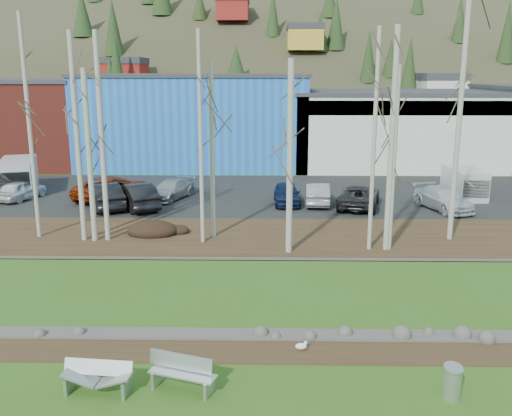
{
  "coord_description": "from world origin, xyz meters",
  "views": [
    {
      "loc": [
        0.52,
        -14.28,
        8.58
      ],
      "look_at": [
        0.05,
        10.88,
        2.5
      ],
      "focal_mm": 40.0,
      "sensor_mm": 36.0,
      "label": 1
    }
  ],
  "objects_px": {
    "car_7": "(443,199)",
    "car_8": "(137,196)",
    "car_6": "(359,196)",
    "car_2": "(112,188)",
    "car_3": "(171,189)",
    "seagull": "(301,346)",
    "litter_bin": "(452,384)",
    "car_5": "(318,193)",
    "car_0": "(21,190)",
    "car_1": "(104,196)",
    "car_4": "(287,193)",
    "bench_intact": "(182,373)",
    "bench_damaged": "(98,377)",
    "van_grey": "(18,177)",
    "van_white": "(465,183)"
  },
  "relations": [
    {
      "from": "bench_damaged",
      "to": "car_7",
      "type": "height_order",
      "value": "car_7"
    },
    {
      "from": "seagull",
      "to": "car_6",
      "type": "relative_size",
      "value": 0.08
    },
    {
      "from": "car_6",
      "to": "seagull",
      "type": "bearing_deg",
      "value": 89.64
    },
    {
      "from": "car_1",
      "to": "car_3",
      "type": "distance_m",
      "value": 4.7
    },
    {
      "from": "car_0",
      "to": "car_3",
      "type": "bearing_deg",
      "value": -161.29
    },
    {
      "from": "litter_bin",
      "to": "car_7",
      "type": "distance_m",
      "value": 21.82
    },
    {
      "from": "bench_intact",
      "to": "car_4",
      "type": "distance_m",
      "value": 22.3
    },
    {
      "from": "van_white",
      "to": "car_6",
      "type": "bearing_deg",
      "value": -159.86
    },
    {
      "from": "car_6",
      "to": "car_7",
      "type": "height_order",
      "value": "car_6"
    },
    {
      "from": "bench_damaged",
      "to": "car_7",
      "type": "xyz_separation_m",
      "value": [
        15.59,
        20.84,
        0.39
      ]
    },
    {
      "from": "bench_damaged",
      "to": "car_1",
      "type": "relative_size",
      "value": 0.41
    },
    {
      "from": "car_6",
      "to": "van_grey",
      "type": "relative_size",
      "value": 0.89
    },
    {
      "from": "van_white",
      "to": "car_2",
      "type": "bearing_deg",
      "value": -178.93
    },
    {
      "from": "litter_bin",
      "to": "car_1",
      "type": "distance_m",
      "value": 25.92
    },
    {
      "from": "car_0",
      "to": "car_5",
      "type": "bearing_deg",
      "value": -166.74
    },
    {
      "from": "car_6",
      "to": "car_7",
      "type": "xyz_separation_m",
      "value": [
        5.14,
        -0.56,
        -0.03
      ]
    },
    {
      "from": "car_0",
      "to": "car_7",
      "type": "height_order",
      "value": "car_7"
    },
    {
      "from": "car_2",
      "to": "car_3",
      "type": "distance_m",
      "value": 3.93
    },
    {
      "from": "car_0",
      "to": "car_1",
      "type": "xyz_separation_m",
      "value": [
        6.27,
        -2.32,
        0.14
      ]
    },
    {
      "from": "car_1",
      "to": "car_6",
      "type": "relative_size",
      "value": 0.95
    },
    {
      "from": "car_0",
      "to": "car_2",
      "type": "relative_size",
      "value": 0.68
    },
    {
      "from": "car_3",
      "to": "litter_bin",
      "type": "bearing_deg",
      "value": -42.99
    },
    {
      "from": "car_5",
      "to": "van_white",
      "type": "xyz_separation_m",
      "value": [
        10.24,
        2.27,
        0.26
      ]
    },
    {
      "from": "car_8",
      "to": "van_grey",
      "type": "height_order",
      "value": "van_grey"
    },
    {
      "from": "bench_damaged",
      "to": "seagull",
      "type": "distance_m",
      "value": 6.21
    },
    {
      "from": "car_8",
      "to": "car_6",
      "type": "bearing_deg",
      "value": 154.59
    },
    {
      "from": "car_6",
      "to": "car_8",
      "type": "bearing_deg",
      "value": 15.96
    },
    {
      "from": "car_0",
      "to": "car_7",
      "type": "xyz_separation_m",
      "value": [
        27.49,
        -2.32,
        0.02
      ]
    },
    {
      "from": "seagull",
      "to": "car_8",
      "type": "xyz_separation_m",
      "value": [
        -9.24,
        18.41,
        0.77
      ]
    },
    {
      "from": "car_2",
      "to": "car_4",
      "type": "bearing_deg",
      "value": -158.28
    },
    {
      "from": "car_8",
      "to": "litter_bin",
      "type": "bearing_deg",
      "value": 94.31
    },
    {
      "from": "litter_bin",
      "to": "car_8",
      "type": "relative_size",
      "value": 0.18
    },
    {
      "from": "car_1",
      "to": "car_4",
      "type": "relative_size",
      "value": 1.21
    },
    {
      "from": "car_4",
      "to": "car_6",
      "type": "bearing_deg",
      "value": -11.2
    },
    {
      "from": "car_0",
      "to": "van_grey",
      "type": "height_order",
      "value": "van_grey"
    },
    {
      "from": "car_7",
      "to": "car_8",
      "type": "bearing_deg",
      "value": 162.17
    },
    {
      "from": "bench_intact",
      "to": "car_0",
      "type": "height_order",
      "value": "car_0"
    },
    {
      "from": "litter_bin",
      "to": "car_5",
      "type": "height_order",
      "value": "car_5"
    },
    {
      "from": "car_0",
      "to": "car_7",
      "type": "bearing_deg",
      "value": -168.75
    },
    {
      "from": "car_4",
      "to": "car_2",
      "type": "bearing_deg",
      "value": 173.19
    },
    {
      "from": "car_6",
      "to": "van_grey",
      "type": "height_order",
      "value": "van_grey"
    },
    {
      "from": "car_2",
      "to": "car_6",
      "type": "xyz_separation_m",
      "value": [
        16.22,
        -1.95,
        -0.08
      ]
    },
    {
      "from": "litter_bin",
      "to": "van_white",
      "type": "height_order",
      "value": "van_white"
    },
    {
      "from": "seagull",
      "to": "car_4",
      "type": "bearing_deg",
      "value": 66.65
    },
    {
      "from": "car_2",
      "to": "car_4",
      "type": "relative_size",
      "value": 1.41
    },
    {
      "from": "car_2",
      "to": "van_white",
      "type": "distance_m",
      "value": 23.93
    },
    {
      "from": "car_1",
      "to": "car_0",
      "type": "bearing_deg",
      "value": -48.03
    },
    {
      "from": "litter_bin",
      "to": "car_2",
      "type": "bearing_deg",
      "value": 123.16
    },
    {
      "from": "car_5",
      "to": "car_8",
      "type": "bearing_deg",
      "value": 10.45
    },
    {
      "from": "litter_bin",
      "to": "car_5",
      "type": "distance_m",
      "value": 22.39
    }
  ]
}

